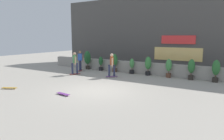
{
  "coord_description": "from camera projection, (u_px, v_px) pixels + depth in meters",
  "views": [
    {
      "loc": [
        6.37,
        -8.82,
        2.84
      ],
      "look_at": [
        0.0,
        1.5,
        0.9
      ],
      "focal_mm": 33.35,
      "sensor_mm": 36.0,
      "label": 1
    }
  ],
  "objects": [
    {
      "name": "ground_plane",
      "position": [
        97.0,
        90.0,
        11.16
      ],
      "size": [
        48.0,
        48.0,
        0.0
      ],
      "primitive_type": "plane",
      "color": "#A8A093"
    },
    {
      "name": "planter_wall",
      "position": [
        142.0,
        68.0,
        16.13
      ],
      "size": [
        18.0,
        0.4,
        0.9
      ],
      "primitive_type": "cube",
      "color": "gray",
      "rests_on": "ground"
    },
    {
      "name": "building_backdrop",
      "position": [
        161.0,
        32.0,
        19.05
      ],
      "size": [
        20.0,
        2.08,
        6.5
      ],
      "color": "#4C4947",
      "rests_on": "ground"
    },
    {
      "name": "potted_plant_0",
      "position": [
        87.0,
        58.0,
        18.3
      ],
      "size": [
        0.57,
        0.57,
        1.62
      ],
      "color": "#2D2823",
      "rests_on": "ground"
    },
    {
      "name": "potted_plant_1",
      "position": [
        101.0,
        63.0,
        17.61
      ],
      "size": [
        0.36,
        0.36,
        1.19
      ],
      "color": "black",
      "rests_on": "ground"
    },
    {
      "name": "potted_plant_2",
      "position": [
        115.0,
        62.0,
        16.86
      ],
      "size": [
        0.5,
        0.5,
        1.48
      ],
      "color": "brown",
      "rests_on": "ground"
    },
    {
      "name": "potted_plant_3",
      "position": [
        132.0,
        66.0,
        16.09
      ],
      "size": [
        0.36,
        0.36,
        1.19
      ],
      "color": "black",
      "rests_on": "ground"
    },
    {
      "name": "potted_plant_4",
      "position": [
        148.0,
        65.0,
        15.37
      ],
      "size": [
        0.47,
        0.47,
        1.4
      ],
      "color": "black",
      "rests_on": "ground"
    },
    {
      "name": "potted_plant_5",
      "position": [
        169.0,
        67.0,
        14.58
      ],
      "size": [
        0.42,
        0.42,
        1.32
      ],
      "color": "brown",
      "rests_on": "ground"
    },
    {
      "name": "potted_plant_6",
      "position": [
        191.0,
        68.0,
        13.79
      ],
      "size": [
        0.46,
        0.46,
        1.38
      ],
      "color": "#2D2823",
      "rests_on": "ground"
    },
    {
      "name": "potted_plant_7",
      "position": [
        216.0,
        69.0,
        13.02
      ],
      "size": [
        0.47,
        0.47,
        1.42
      ],
      "color": "#2D2823",
      "rests_on": "ground"
    },
    {
      "name": "skater_foreground",
      "position": [
        75.0,
        62.0,
        15.59
      ],
      "size": [
        0.63,
        0.77,
        1.7
      ],
      "color": "maroon",
      "rests_on": "ground"
    },
    {
      "name": "skater_mid_plaza",
      "position": [
        80.0,
        60.0,
        17.29
      ],
      "size": [
        0.56,
        0.8,
        1.7
      ],
      "color": "maroon",
      "rests_on": "ground"
    },
    {
      "name": "skater_by_wall_right",
      "position": [
        112.0,
        64.0,
        14.62
      ],
      "size": [
        0.74,
        0.67,
        1.7
      ],
      "color": "#72338C",
      "rests_on": "ground"
    },
    {
      "name": "skateboard_near_camera",
      "position": [
        9.0,
        88.0,
        11.44
      ],
      "size": [
        0.8,
        0.55,
        0.08
      ],
      "color": "#BF8C26",
      "rests_on": "ground"
    },
    {
      "name": "skateboard_aside",
      "position": [
        63.0,
        94.0,
        10.24
      ],
      "size": [
        0.82,
        0.29,
        0.08
      ],
      "color": "#72338C",
      "rests_on": "ground"
    }
  ]
}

